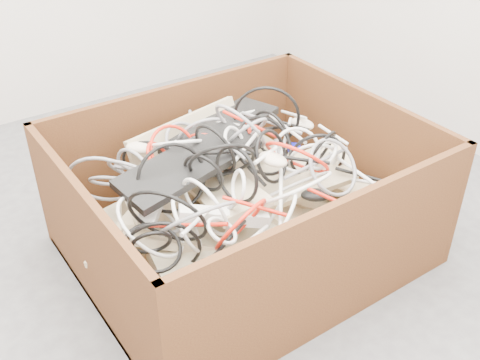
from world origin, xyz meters
TOP-DOWN VIEW (x-y plane):
  - ground at (0.00, 0.00)m, footprint 3.00×3.00m
  - cardboard_box at (0.17, -0.03)m, footprint 1.15×0.96m
  - keyboard_pile at (0.18, -0.01)m, footprint 1.06×0.85m
  - mice_scatter at (0.18, -0.07)m, footprint 0.80×0.62m
  - power_strip_left at (-0.11, 0.01)m, footprint 0.25×0.24m
  - power_strip_right at (-0.00, -0.20)m, footprint 0.27×0.17m
  - vga_plug at (0.42, -0.01)m, footprint 0.06×0.06m
  - cable_tangle at (0.08, -0.05)m, footprint 1.00×0.84m

SIDE VIEW (x-z plane):
  - ground at x=0.00m, z-range 0.00..0.00m
  - cardboard_box at x=0.17m, z-range -0.12..0.38m
  - keyboard_pile at x=0.18m, z-range 0.09..0.47m
  - power_strip_right at x=0.00m, z-range 0.30..0.39m
  - vga_plug at x=0.42m, z-range 0.34..0.37m
  - mice_scatter at x=0.18m, z-range 0.25..0.47m
  - power_strip_left at x=-0.11m, z-range 0.30..0.42m
  - cable_tangle at x=0.08m, z-range 0.16..0.62m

